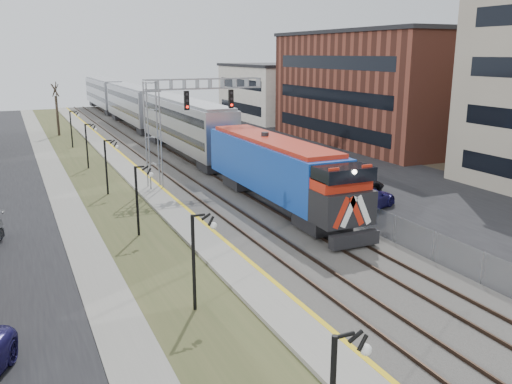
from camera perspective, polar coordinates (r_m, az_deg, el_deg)
sidewalk at (r=47.11m, az=-20.33°, el=1.34°), size 2.00×120.00×0.08m
grass_median at (r=47.40m, az=-16.72°, el=1.70°), size 4.00×120.00×0.06m
platform at (r=47.85m, az=-13.18°, el=2.16°), size 2.00×120.00×0.24m
ballast_bed at (r=49.04m, az=-7.45°, el=2.69°), size 8.00×120.00×0.20m
parking_lot at (r=53.72m, az=4.88°, el=3.69°), size 16.00×120.00×0.04m
platform_edge at (r=48.00m, az=-12.16°, el=2.41°), size 0.24×120.00×0.01m
track_near at (r=48.47m, az=-9.72°, el=2.68°), size 1.58×120.00×0.15m
track_far at (r=49.45m, az=-5.80°, el=3.04°), size 1.58×120.00×0.15m
train at (r=68.36m, az=-11.42°, el=8.22°), size 3.00×85.85×5.33m
signal_gantry at (r=40.76m, az=-8.52°, el=8.09°), size 9.00×1.07×8.15m
lampposts at (r=30.89m, az=-12.52°, el=-0.88°), size 0.14×62.14×4.00m
fence at (r=50.26m, az=-2.89°, el=3.89°), size 0.04×120.00×1.60m
buildings_east at (r=58.19m, az=19.25°, el=10.03°), size 16.00×76.00×15.00m
car_lot_c at (r=40.13m, az=9.87°, el=0.85°), size 5.27×2.84×1.41m
car_lot_d at (r=36.02m, az=11.56°, el=-0.74°), size 5.43×3.97×1.46m
car_lot_e at (r=47.47m, az=2.20°, el=3.21°), size 4.65×2.50×1.50m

